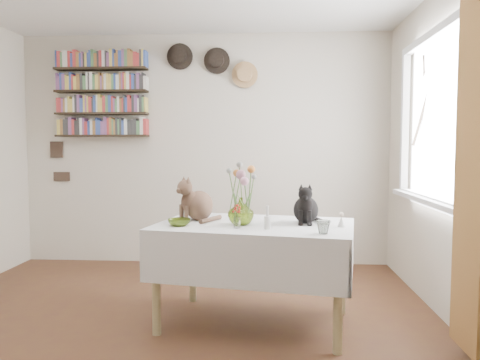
# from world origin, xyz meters

# --- Properties ---
(room) EXTENTS (4.08, 4.58, 2.58)m
(room) POSITION_xyz_m (0.00, 0.00, 1.25)
(room) COLOR brown
(room) RESTS_ON ground
(window) EXTENTS (0.12, 1.52, 1.32)m
(window) POSITION_xyz_m (1.97, 0.80, 1.40)
(window) COLOR white
(window) RESTS_ON room
(curtain) EXTENTS (0.12, 0.38, 2.10)m
(curtain) POSITION_xyz_m (1.90, -0.12, 1.15)
(curtain) COLOR brown
(curtain) RESTS_ON room
(dining_table) EXTENTS (1.51, 1.12, 0.73)m
(dining_table) POSITION_xyz_m (0.61, 0.46, 0.55)
(dining_table) COLOR white
(dining_table) RESTS_ON room
(tabby_cat) EXTENTS (0.36, 0.36, 0.34)m
(tabby_cat) POSITION_xyz_m (0.20, 0.59, 0.90)
(tabby_cat) COLOR brown
(tabby_cat) RESTS_ON dining_table
(black_cat) EXTENTS (0.22, 0.27, 0.29)m
(black_cat) POSITION_xyz_m (0.98, 0.51, 0.88)
(black_cat) COLOR black
(black_cat) RESTS_ON dining_table
(flower_vase) EXTENTS (0.24, 0.24, 0.19)m
(flower_vase) POSITION_xyz_m (0.52, 0.40, 0.83)
(flower_vase) COLOR #A3BF40
(flower_vase) RESTS_ON dining_table
(green_bowl) EXTENTS (0.20, 0.20, 0.05)m
(green_bowl) POSITION_xyz_m (0.09, 0.33, 0.76)
(green_bowl) COLOR #A3BF40
(green_bowl) RESTS_ON dining_table
(drinking_glass) EXTENTS (0.12, 0.12, 0.08)m
(drinking_glass) POSITION_xyz_m (1.06, 0.09, 0.77)
(drinking_glass) COLOR white
(drinking_glass) RESTS_ON dining_table
(candlestick) EXTENTS (0.04, 0.04, 0.16)m
(candlestick) POSITION_xyz_m (0.70, 0.23, 0.78)
(candlestick) COLOR white
(candlestick) RESTS_ON dining_table
(berry_jar) EXTENTS (0.05, 0.05, 0.19)m
(berry_jar) POSITION_xyz_m (0.50, 0.27, 0.82)
(berry_jar) COLOR white
(berry_jar) RESTS_ON dining_table
(porcelain_figurine) EXTENTS (0.05, 0.05, 0.10)m
(porcelain_figurine) POSITION_xyz_m (1.21, 0.35, 0.78)
(porcelain_figurine) COLOR white
(porcelain_figurine) RESTS_ON dining_table
(flower_bouquet) EXTENTS (0.17, 0.13, 0.39)m
(flower_bouquet) POSITION_xyz_m (0.52, 0.41, 1.07)
(flower_bouquet) COLOR #4C7233
(flower_bouquet) RESTS_ON flower_vase
(bookshelf_unit) EXTENTS (1.00, 0.16, 0.91)m
(bookshelf_unit) POSITION_xyz_m (-1.10, 2.16, 1.84)
(bookshelf_unit) COLOR black
(bookshelf_unit) RESTS_ON room
(wall_hats) EXTENTS (0.98, 0.09, 0.48)m
(wall_hats) POSITION_xyz_m (0.12, 2.19, 2.17)
(wall_hats) COLOR black
(wall_hats) RESTS_ON room
(wall_art_plaques) EXTENTS (0.21, 0.02, 0.44)m
(wall_art_plaques) POSITION_xyz_m (-1.63, 2.23, 1.12)
(wall_art_plaques) COLOR #38281E
(wall_art_plaques) RESTS_ON room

